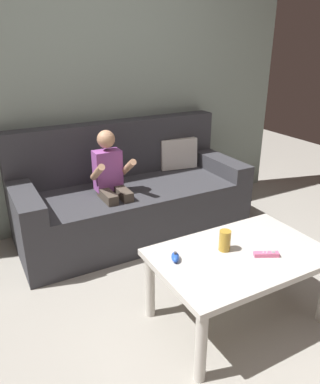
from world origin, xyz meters
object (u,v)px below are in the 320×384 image
(couch, at_px, (131,197))
(nunchuk_blue, at_px, (175,257))
(coffee_table, at_px, (239,263))
(game_remote_pink_near_edge, at_px, (266,254))
(person_seated_on_couch, at_px, (112,183))
(soda_can, at_px, (225,241))

(couch, relative_size, nunchuk_blue, 19.04)
(coffee_table, relative_size, game_remote_pink_near_edge, 6.95)
(coffee_table, bearing_deg, couch, 93.52)
(coffee_table, relative_size, nunchuk_blue, 9.79)
(couch, bearing_deg, game_remote_pink_near_edge, -82.51)
(person_seated_on_couch, distance_m, game_remote_pink_near_edge, 1.30)
(nunchuk_blue, bearing_deg, soda_can, -7.97)
(game_remote_pink_near_edge, height_order, nunchuk_blue, nunchuk_blue)
(soda_can, bearing_deg, game_remote_pink_near_edge, -45.39)
(couch, height_order, person_seated_on_couch, person_seated_on_couch)
(coffee_table, bearing_deg, game_remote_pink_near_edge, -41.91)
(person_seated_on_couch, bearing_deg, coffee_table, -74.60)
(coffee_table, height_order, nunchuk_blue, nunchuk_blue)
(nunchuk_blue, bearing_deg, couch, 76.97)
(person_seated_on_couch, distance_m, soda_can, 1.10)
(person_seated_on_couch, bearing_deg, nunchuk_blue, -92.63)
(person_seated_on_couch, height_order, soda_can, person_seated_on_couch)
(game_remote_pink_near_edge, height_order, soda_can, soda_can)
(couch, height_order, nunchuk_blue, couch)
(person_seated_on_couch, bearing_deg, couch, 38.29)
(coffee_table, bearing_deg, person_seated_on_couch, 105.40)
(couch, xyz_separation_m, soda_can, (0.02, -1.25, 0.20))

